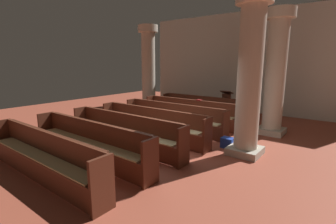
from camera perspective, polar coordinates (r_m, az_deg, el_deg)
The scene contains 15 objects.
ground_plane at distance 7.02m, azimuth -1.13°, elevation -7.40°, with size 19.20×19.20×0.00m, color #9E4733.
back_wall at distance 12.01m, azimuth 17.59°, elevation 10.85°, with size 10.00×0.16×4.50m, color beige.
pew_row_0 at distance 10.02m, azimuth 8.48°, elevation 1.07°, with size 3.90×0.46×0.91m.
pew_row_1 at distance 9.10m, azimuth 5.14°, elevation 0.10°, with size 3.90×0.46×0.91m.
pew_row_2 at distance 8.22m, azimuth 1.06°, elevation -1.09°, with size 3.90×0.47×0.91m.
pew_row_3 at distance 7.40m, azimuth -3.96°, elevation -2.54°, with size 3.90×0.46×0.91m.
pew_row_4 at distance 6.65m, azimuth -10.19°, elevation -4.31°, with size 3.90×0.46×0.91m.
pew_row_5 at distance 6.01m, azimuth -17.90°, elevation -6.42°, with size 3.90×0.47×0.91m.
pew_row_6 at distance 5.51m, azimuth -27.32°, elevation -8.81°, with size 3.90×0.46×0.91m.
pillar_aisle_side at distance 8.39m, azimuth 23.77°, elevation 8.65°, with size 0.86×0.86×3.85m.
pillar_far_side at distance 11.13m, azimuth -4.56°, elevation 10.04°, with size 0.86×0.86×3.85m.
pillar_aisle_rear at distance 6.17m, azimuth 18.47°, elevation 8.36°, with size 0.83×0.83×3.85m.
lectern at distance 10.95m, azimuth 13.33°, elevation 1.60°, with size 0.48×0.45×1.08m.
hymn_book at distance 9.05m, azimuth 7.25°, elevation 2.80°, with size 0.17×0.20×0.03m, color maroon.
kneeler_box_blue at distance 6.87m, azimuth 13.68°, elevation -6.94°, with size 0.32×0.26×0.28m, color navy.
Camera 1 is at (4.16, -5.19, 2.27)m, focal length 26.23 mm.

